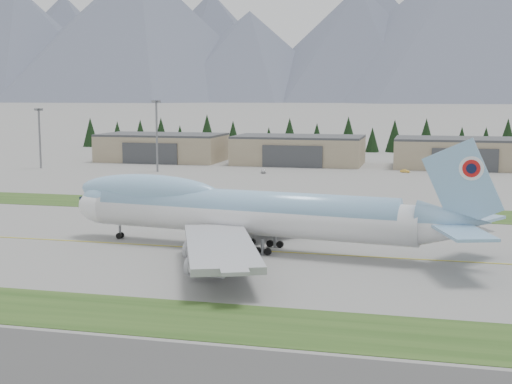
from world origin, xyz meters
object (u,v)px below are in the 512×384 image
(hangar_left, at_px, (162,147))
(hangar_right, at_px, (463,153))
(boeing_747_freighter, at_px, (245,211))
(service_vehicle_b, at_px, (405,173))
(service_vehicle_a, at_px, (263,173))
(hangar_center, at_px, (299,150))

(hangar_left, height_order, hangar_right, same)
(hangar_left, bearing_deg, boeing_747_freighter, -64.00)
(hangar_right, xyz_separation_m, service_vehicle_b, (-19.64, -20.34, -5.39))
(boeing_747_freighter, distance_m, service_vehicle_b, 130.78)
(boeing_747_freighter, bearing_deg, service_vehicle_a, 108.96)
(boeing_747_freighter, relative_size, service_vehicle_a, 19.49)
(service_vehicle_b, bearing_deg, hangar_right, -20.71)
(hangar_left, height_order, service_vehicle_b, hangar_left)
(hangar_left, xyz_separation_m, service_vehicle_b, (95.36, -20.34, -5.39))
(hangar_right, bearing_deg, service_vehicle_b, -134.01)
(hangar_center, bearing_deg, service_vehicle_b, -26.75)
(boeing_747_freighter, distance_m, hangar_right, 154.87)
(boeing_747_freighter, xyz_separation_m, service_vehicle_b, (22.70, 128.62, -6.61))
(hangar_left, relative_size, hangar_center, 1.00)
(hangar_center, xyz_separation_m, service_vehicle_a, (-6.03, -33.16, -5.39))
(hangar_center, relative_size, service_vehicle_a, 12.24)
(hangar_left, distance_m, service_vehicle_b, 97.65)
(service_vehicle_b, bearing_deg, hangar_center, 86.55)
(hangar_left, height_order, service_vehicle_a, hangar_left)
(hangar_left, xyz_separation_m, hangar_center, (55.00, 0.00, 0.00))
(service_vehicle_b, bearing_deg, service_vehicle_a, 128.74)
(hangar_left, bearing_deg, service_vehicle_a, -34.11)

